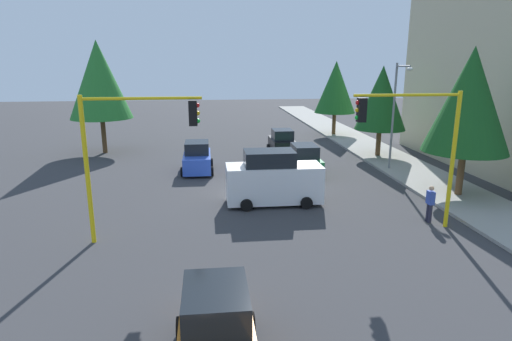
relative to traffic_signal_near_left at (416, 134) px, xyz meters
name	(u,v)px	position (x,y,z in m)	size (l,w,h in m)	color
ground_plane	(260,192)	(-6.00, -5.73, -4.17)	(120.00, 120.00, 0.00)	#353538
sidewalk_kerb	(401,165)	(-11.00, 4.77, -4.10)	(80.00, 4.00, 0.15)	gray
lane_arrow_near	(206,312)	(5.51, -8.73, -4.17)	(2.40, 1.10, 1.10)	silver
traffic_signal_near_left	(416,134)	(0.00, 0.00, 0.00)	(0.36, 4.59, 5.91)	yellow
traffic_signal_near_right	(132,140)	(0.00, -11.46, -0.02)	(0.36, 4.59, 5.88)	yellow
street_lamp_curbside	(397,106)	(-9.61, 3.47, 0.18)	(2.15, 0.28, 7.00)	slate
tree_roadside_far	(336,87)	(-24.00, 3.77, 0.51)	(3.91, 3.91, 7.14)	brown
tree_opposite_side	(99,80)	(-18.00, -16.73, 1.54)	(4.74, 4.74, 8.68)	brown
tree_roadside_near	(469,100)	(-4.00, 4.77, 0.98)	(4.29, 4.29, 7.85)	brown
tree_roadside_mid	(382,98)	(-14.00, 4.27, 0.28)	(3.74, 3.74, 6.81)	brown
delivery_van_white	(273,179)	(-4.00, -5.32, -2.89)	(2.22, 4.80, 2.77)	white
car_blue	(197,158)	(-11.13, -9.29, -3.27)	(3.83, 2.07, 1.98)	blue
car_black	(282,143)	(-15.86, -2.80, -3.28)	(3.61, 2.02, 1.98)	black
car_green	(304,161)	(-9.54, -2.48, -3.27)	(4.00, 1.99, 1.98)	#1E7238
car_orange	(216,333)	(7.84, -8.48, -3.27)	(3.91, 2.05, 1.98)	orange
pedestrian_crossing	(430,203)	(-0.63, 1.31, -3.26)	(0.40, 0.24, 1.70)	#262638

